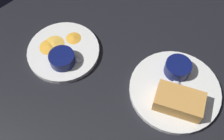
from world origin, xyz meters
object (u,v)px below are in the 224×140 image
at_px(spoon_by_gravy_ramekin, 74,57).
at_px(spoon_by_dark_ramekin, 176,88).
at_px(plate_chips_companion, 64,51).
at_px(ramekin_light_gravy, 62,58).
at_px(plate_sandwich_main, 175,90).
at_px(sandwich_half_near, 179,101).
at_px(ramekin_dark_sauce, 178,68).

bearing_deg(spoon_by_gravy_ramekin, spoon_by_dark_ramekin, -153.71).
bearing_deg(spoon_by_dark_ramekin, plate_chips_companion, 23.75).
distance_m(ramekin_light_gravy, spoon_by_gravy_ramekin, 0.04).
xyz_separation_m(plate_sandwich_main, ramekin_light_gravy, (0.30, 0.17, 0.03)).
bearing_deg(sandwich_half_near, ramekin_dark_sauce, -50.18).
bearing_deg(plate_sandwich_main, ramekin_light_gravy, 30.16).
relative_size(plate_sandwich_main, plate_chips_companion, 1.16).
bearing_deg(spoon_by_dark_ramekin, ramekin_light_gravy, 30.33).
xyz_separation_m(sandwich_half_near, ramekin_dark_sauce, (0.07, -0.08, -0.00)).
height_order(ramekin_dark_sauce, ramekin_light_gravy, ramekin_dark_sauce).
relative_size(sandwich_half_near, spoon_by_dark_ramekin, 1.71).
bearing_deg(ramekin_light_gravy, spoon_by_gravy_ramekin, -112.25).
xyz_separation_m(plate_chips_companion, spoon_by_gravy_ramekin, (-0.05, -0.01, 0.01)).
xyz_separation_m(ramekin_dark_sauce, plate_chips_companion, (0.30, 0.19, -0.03)).
relative_size(spoon_by_dark_ramekin, plate_chips_companion, 0.38).
distance_m(spoon_by_dark_ramekin, spoon_by_gravy_ramekin, 0.32).
height_order(sandwich_half_near, spoon_by_gravy_ramekin, sandwich_half_near).
distance_m(plate_sandwich_main, ramekin_light_gravy, 0.35).
height_order(plate_chips_companion, ramekin_light_gravy, ramekin_light_gravy).
distance_m(ramekin_dark_sauce, spoon_by_dark_ramekin, 0.06).
bearing_deg(plate_chips_companion, plate_sandwich_main, -156.43).
bearing_deg(spoon_by_gravy_ramekin, sandwich_half_near, -162.04).
bearing_deg(spoon_by_dark_ramekin, spoon_by_gravy_ramekin, 26.29).
relative_size(plate_sandwich_main, sandwich_half_near, 1.77).
xyz_separation_m(plate_sandwich_main, ramekin_dark_sauce, (0.03, -0.05, 0.03)).
distance_m(plate_chips_companion, ramekin_light_gravy, 0.05).
relative_size(sandwich_half_near, spoon_by_gravy_ramekin, 1.51).
xyz_separation_m(sandwich_half_near, spoon_by_gravy_ramekin, (0.32, 0.10, -0.02)).
height_order(plate_sandwich_main, ramekin_light_gravy, ramekin_light_gravy).
xyz_separation_m(sandwich_half_near, spoon_by_dark_ramekin, (0.04, -0.04, -0.02)).
bearing_deg(ramekin_dark_sauce, sandwich_half_near, 129.82).
bearing_deg(ramekin_light_gravy, ramekin_dark_sauce, -139.96).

